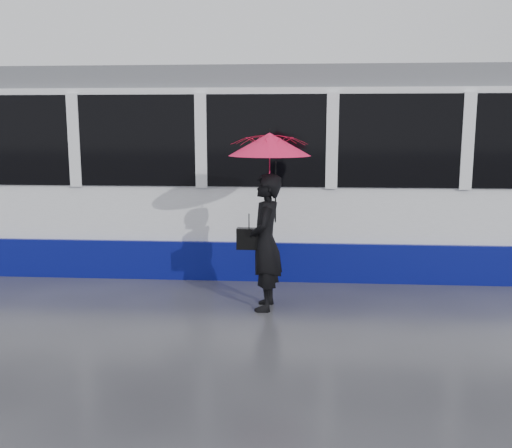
{
  "coord_description": "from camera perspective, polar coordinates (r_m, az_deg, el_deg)",
  "views": [
    {
      "loc": [
        0.7,
        -7.48,
        2.43
      ],
      "look_at": [
        0.13,
        0.2,
        1.1
      ],
      "focal_mm": 40.0,
      "sensor_mm": 36.0,
      "label": 1
    }
  ],
  "objects": [
    {
      "name": "tram",
      "position": [
        10.06,
        -1.46,
        5.29
      ],
      "size": [
        26.0,
        2.56,
        3.35
      ],
      "color": "white",
      "rests_on": "ground"
    },
    {
      "name": "umbrella",
      "position": [
        7.39,
        1.36,
        6.38
      ],
      "size": [
        1.1,
        1.1,
        1.22
      ],
      "rotation": [
        0.0,
        0.0,
        -0.03
      ],
      "color": "#E81361",
      "rests_on": "ground"
    },
    {
      "name": "handbag",
      "position": [
        7.56,
        -0.7,
        -1.47
      ],
      "size": [
        0.33,
        0.15,
        0.46
      ],
      "rotation": [
        0.0,
        0.0,
        -0.03
      ],
      "color": "black",
      "rests_on": "ground"
    },
    {
      "name": "ground",
      "position": [
        7.89,
        -1.09,
        -8.13
      ],
      "size": [
        90.0,
        90.0,
        0.0
      ],
      "primitive_type": "plane",
      "color": "#2E2E34",
      "rests_on": "ground"
    },
    {
      "name": "rails",
      "position": [
        10.29,
        0.2,
        -3.8
      ],
      "size": [
        34.0,
        1.51,
        0.02
      ],
      "color": "#3F3D38",
      "rests_on": "ground"
    },
    {
      "name": "woman",
      "position": [
        7.54,
        0.95,
        -1.85
      ],
      "size": [
        0.46,
        0.68,
        1.81
      ],
      "primitive_type": "imported",
      "rotation": [
        0.0,
        0.0,
        -1.6
      ],
      "color": "black",
      "rests_on": "ground"
    }
  ]
}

